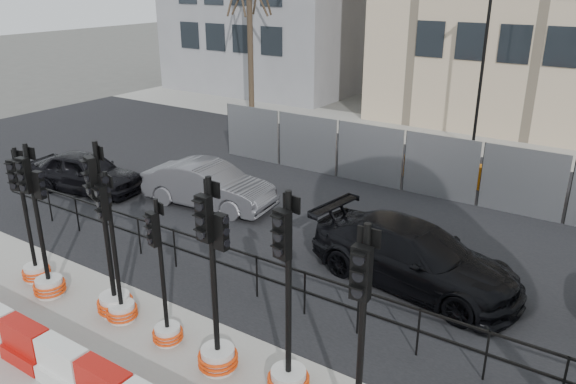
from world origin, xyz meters
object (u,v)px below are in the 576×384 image
Objects in this scene: traffic_signal_d at (111,277)px; car_c at (414,256)px; traffic_signal_a at (33,255)px; car_a at (86,172)px.

traffic_signal_d is 0.72× the size of car_c.
traffic_signal_a is at bearing -159.67° from traffic_signal_d.
car_a is 0.79× the size of car_c.
traffic_signal_a is 0.62× the size of car_c.
traffic_signal_d is 7.63m from car_a.
traffic_signal_d is at bearing -133.20° from car_a.
car_c is (4.57, 4.52, -0.17)m from traffic_signal_d.
car_c reaches higher than car_a.
traffic_signal_d is 6.43m from car_c.
car_a is 10.90m from car_c.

